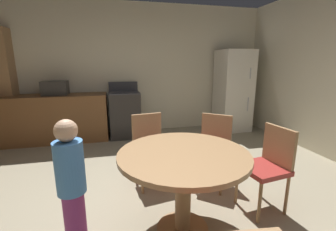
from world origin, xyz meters
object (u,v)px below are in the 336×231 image
Objects in this scene: microwave at (55,88)px; chair_north at (150,144)px; person_child at (71,183)px; chair_northeast at (213,145)px; chair_east at (268,163)px; oven_range at (125,114)px; dining_table at (183,170)px; refrigerator at (233,91)px.

chair_north is at bearing -53.30° from microwave.
microwave is at bearing 105.87° from person_child.
person_child is (-0.76, -0.91, 0.08)m from chair_north.
chair_north is 1.19m from person_child.
chair_northeast is 0.69m from chair_east.
oven_range is 2.94m from dining_table.
refrigerator is at bearing -0.79° from microwave.
refrigerator is 2.02× the size of chair_north.
oven_range reaches higher than chair_northeast.
microwave reaches higher than chair_east.
microwave is 3.00m from person_child.
chair_east is (-1.09, -2.73, -0.38)m from refrigerator.
chair_north is at bearing -84.06° from oven_range.
person_child is at bearing -136.06° from refrigerator.
chair_north is (1.47, -1.97, -0.53)m from microwave.
refrigerator is 3.52m from dining_table.
chair_north is (0.21, -1.97, 0.03)m from oven_range.
oven_range reaches higher than dining_table.
chair_east is at bearing 5.13° from person_child.
microwave is at bearing -55.33° from chair_east.
refrigerator is 2.02× the size of chair_northeast.
chair_east is (0.33, -0.60, 0.00)m from chair_northeast.
oven_range is 0.99× the size of dining_table.
person_child reaches higher than chair_northeast.
dining_table is 0.91m from person_child.
dining_table is 0.96m from chair_northeast.
refrigerator is 1.61× the size of person_child.
chair_northeast is at bearing -44.41° from microwave.
chair_east is at bearing 44.57° from chair_north.
chair_northeast is at bearing 65.65° from chair_north.
chair_northeast is at bearing -66.20° from oven_range.
refrigerator is at bearing 45.99° from person_child.
refrigerator is 4.00× the size of microwave.
microwave reaches higher than oven_range.
oven_range is at bearing -72.98° from chair_east.
chair_northeast is at bearing -68.92° from chair_east.
oven_range is 1.98m from chair_north.
oven_range is 2.42m from refrigerator.
chair_northeast is 1.67m from person_child.
microwave is 0.51× the size of chair_north.
chair_east is (1.30, -2.78, 0.03)m from oven_range.
chair_east is at bearing -111.68° from refrigerator.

